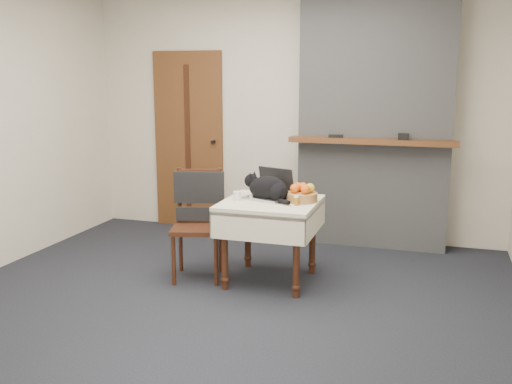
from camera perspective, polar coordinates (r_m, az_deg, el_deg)
ground at (r=4.59m, az=-2.79°, el=-10.49°), size 4.50×4.50×0.00m
room_shell at (r=4.70m, az=-1.01°, el=12.03°), size 4.52×4.01×2.61m
door at (r=6.58m, az=-6.74°, el=5.13°), size 0.82×0.10×2.00m
chimney at (r=5.88m, az=11.80°, el=7.14°), size 1.62×0.48×2.60m
side_table at (r=4.78m, az=1.45°, el=-2.22°), size 0.78×0.78×0.70m
laptop at (r=4.85m, az=1.48°, el=0.12°), size 0.42×0.39×0.25m
cat at (r=4.75m, az=1.28°, el=0.35°), size 0.46×0.29×0.23m
cream_jar at (r=4.77m, az=-1.90°, el=-0.38°), size 0.07×0.07×0.07m
pill_bottle at (r=4.58m, az=4.06°, el=-0.84°), size 0.04×0.04×0.08m
fruit_basket at (r=4.74m, az=4.60°, el=-0.21°), size 0.26×0.26×0.15m
desk_clutter at (r=4.75m, az=3.70°, el=-0.86°), size 0.12×0.07×0.01m
chair at (r=4.96m, az=-5.78°, el=-1.63°), size 0.52×0.51×0.94m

